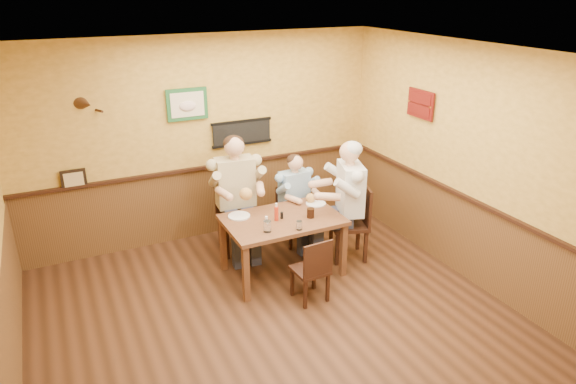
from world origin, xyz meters
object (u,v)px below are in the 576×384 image
at_px(chair_back_left, 237,216).
at_px(diner_tan_shirt, 236,201).
at_px(water_glass_mid, 299,225).
at_px(diner_blue_polo, 294,204).
at_px(chair_back_right, 294,216).
at_px(chair_right_end, 349,223).
at_px(water_glass_left, 267,226).
at_px(pepper_shaker, 282,215).
at_px(diner_white_elder, 350,207).
at_px(dining_table, 283,225).
at_px(hot_sauce_bottle, 276,213).
at_px(chair_near_side, 310,268).
at_px(cola_tumbler, 311,213).
at_px(salt_shaker, 266,220).

bearing_deg(chair_back_left, diner_tan_shirt, 0.00).
bearing_deg(water_glass_mid, diner_blue_polo, 66.47).
xyz_separation_m(chair_back_right, diner_tan_shirt, (-0.79, 0.13, 0.32)).
bearing_deg(chair_back_left, chair_right_end, -28.11).
xyz_separation_m(water_glass_left, water_glass_mid, (0.35, -0.11, -0.01)).
height_order(chair_back_left, pepper_shaker, chair_back_left).
bearing_deg(chair_back_left, diner_white_elder, -28.11).
relative_size(chair_back_left, water_glass_mid, 9.52).
bearing_deg(dining_table, chair_back_left, 111.20).
height_order(chair_back_right, hot_sauce_bottle, hot_sauce_bottle).
xyz_separation_m(chair_back_right, pepper_shaker, (-0.50, -0.67, 0.39)).
relative_size(diner_blue_polo, diner_white_elder, 0.81).
bearing_deg(chair_near_side, cola_tumbler, -121.09).
distance_m(dining_table, chair_right_end, 0.95).
relative_size(dining_table, diner_blue_polo, 1.20).
bearing_deg(pepper_shaker, diner_white_elder, -0.67).
bearing_deg(hot_sauce_bottle, chair_back_right, 49.78).
xyz_separation_m(chair_back_left, water_glass_left, (-0.00, -1.05, 0.31)).
bearing_deg(diner_tan_shirt, chair_back_right, -4.65).
bearing_deg(hot_sauce_bottle, pepper_shaker, 11.21).
xyz_separation_m(chair_back_right, hot_sauce_bottle, (-0.58, -0.68, 0.44)).
xyz_separation_m(diner_white_elder, salt_shaker, (-1.17, -0.02, 0.07)).
bearing_deg(hot_sauce_bottle, diner_white_elder, 0.24).
xyz_separation_m(diner_blue_polo, pepper_shaker, (-0.50, -0.67, 0.21)).
bearing_deg(diner_white_elder, hot_sauce_bottle, -71.80).
bearing_deg(water_glass_left, diner_white_elder, 10.61).
xyz_separation_m(chair_back_left, hot_sauce_bottle, (0.21, -0.81, 0.34)).
distance_m(diner_blue_polo, salt_shaker, 1.02).
bearing_deg(chair_back_right, diner_tan_shirt, 164.55).
xyz_separation_m(diner_tan_shirt, diner_white_elder, (1.25, -0.81, -0.01)).
relative_size(dining_table, chair_right_end, 1.40).
xyz_separation_m(chair_back_left, water_glass_mid, (0.35, -1.16, 0.30)).
relative_size(chair_back_left, chair_right_end, 1.01).
bearing_deg(chair_back_right, salt_shaker, -141.71).
xyz_separation_m(dining_table, diner_blue_polo, (0.48, 0.66, -0.08)).
bearing_deg(chair_back_right, chair_right_end, -61.93).
xyz_separation_m(dining_table, pepper_shaker, (-0.01, -0.01, 0.13)).
relative_size(water_glass_left, water_glass_mid, 1.26).
xyz_separation_m(chair_right_end, diner_blue_polo, (-0.46, 0.68, 0.08)).
bearing_deg(cola_tumbler, diner_white_elder, 9.87).
height_order(chair_near_side, diner_tan_shirt, diner_tan_shirt).
relative_size(chair_back_right, water_glass_mid, 7.63).
height_order(hot_sauce_bottle, salt_shaker, hot_sauce_bottle).
relative_size(chair_back_left, water_glass_left, 7.54).
distance_m(dining_table, water_glass_mid, 0.40).
xyz_separation_m(water_glass_mid, cola_tumbler, (0.27, 0.24, 0.01)).
bearing_deg(water_glass_left, chair_near_side, -49.87).
xyz_separation_m(chair_right_end, cola_tumbler, (-0.63, -0.11, 0.31)).
xyz_separation_m(chair_right_end, pepper_shaker, (-0.95, 0.01, 0.29)).
height_order(chair_back_right, water_glass_left, water_glass_left).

